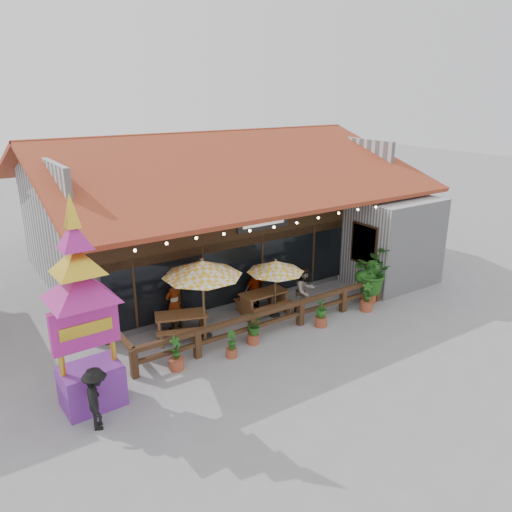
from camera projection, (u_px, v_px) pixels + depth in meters
ground at (302, 316)px, 18.02m from camera, size 100.00×100.00×0.00m
restaurant_building at (217, 219)px, 22.67m from camera, size 15.50×14.73×6.09m
patio_railing at (255, 318)px, 16.43m from camera, size 10.00×2.60×0.92m
umbrella_left at (202, 269)px, 15.76m from camera, size 3.39×3.39×2.75m
umbrella_right at (276, 267)px, 17.44m from camera, size 2.49×2.49×2.18m
picnic_table_left at (181, 321)px, 16.38m from camera, size 2.08×1.95×0.81m
picnic_table_right at (264, 299)px, 18.13m from camera, size 1.72×1.49×0.82m
thai_sign_tower at (81, 291)px, 11.97m from camera, size 2.30×2.30×6.00m
tropical_plant at (370, 272)px, 18.82m from camera, size 2.02×2.06×2.16m
diner_a at (174, 304)px, 16.76m from camera, size 0.78×0.61×1.90m
diner_b at (305, 291)px, 17.96m from camera, size 0.87×0.68×1.78m
diner_c at (255, 289)px, 18.46m from camera, size 0.93×0.46×1.54m
pedestrian at (96, 399)px, 11.84m from camera, size 0.82×1.14×1.60m
planter_a at (176, 356)px, 14.46m from camera, size 0.44×0.44×1.07m
planter_b at (231, 346)px, 15.15m from camera, size 0.35×0.35×0.85m
planter_c at (253, 328)px, 15.92m from camera, size 0.75×0.72×0.95m
planter_d at (321, 313)px, 17.12m from camera, size 0.54×0.54×1.03m
planter_e at (367, 299)px, 18.35m from camera, size 0.47×0.45×1.10m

